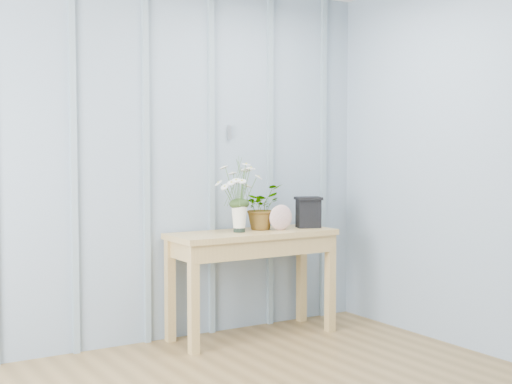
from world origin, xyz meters
TOP-DOWN VIEW (x-y plane):
  - room_shell at (0.00, 0.92)m, footprint 4.00×4.50m
  - sideboard at (0.95, 1.99)m, footprint 1.20×0.45m
  - daisy_vase at (0.84, 1.99)m, footprint 0.36×0.28m
  - spider_plant at (1.06, 2.06)m, footprint 0.37×0.35m
  - felt_disc_vessel at (1.15, 1.94)m, footprint 0.19×0.06m
  - carved_box at (1.42, 1.97)m, footprint 0.22×0.20m

SIDE VIEW (x-z plane):
  - sideboard at x=0.95m, z-range 0.26..1.01m
  - felt_disc_vessel at x=1.15m, z-range 0.75..0.93m
  - carved_box at x=1.42m, z-range 0.75..0.98m
  - spider_plant at x=1.06m, z-range 0.75..1.08m
  - daisy_vase at x=0.84m, z-range 0.81..1.33m
  - room_shell at x=0.00m, z-range 0.74..3.24m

